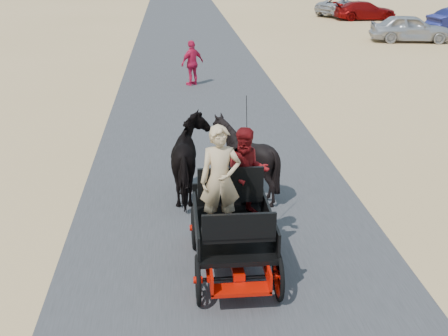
{
  "coord_description": "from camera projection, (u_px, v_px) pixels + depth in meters",
  "views": [
    {
      "loc": [
        -0.89,
        -7.5,
        5.13
      ],
      "look_at": [
        -0.01,
        2.25,
        1.2
      ],
      "focal_mm": 45.0,
      "sensor_mm": 36.0,
      "label": 1
    }
  ],
  "objects": [
    {
      "name": "ground",
      "position": [
        237.0,
        290.0,
        8.92
      ],
      "size": [
        140.0,
        140.0,
        0.0
      ],
      "primitive_type": "plane",
      "color": "tan"
    },
    {
      "name": "road",
      "position": [
        237.0,
        290.0,
        8.91
      ],
      "size": [
        6.0,
        140.0,
        0.01
      ],
      "primitive_type": "cube",
      "color": "#38383A",
      "rests_on": "ground"
    },
    {
      "name": "carriage",
      "position": [
        233.0,
        250.0,
        9.38
      ],
      "size": [
        1.3,
        2.4,
        0.72
      ],
      "primitive_type": null,
      "color": "black",
      "rests_on": "ground"
    },
    {
      "name": "horse_left",
      "position": [
        192.0,
        160.0,
        11.93
      ],
      "size": [
        0.91,
        2.01,
        1.7
      ],
      "primitive_type": "imported",
      "rotation": [
        0.0,
        0.0,
        3.14
      ],
      "color": "black",
      "rests_on": "ground"
    },
    {
      "name": "horse_right",
      "position": [
        244.0,
        158.0,
        12.02
      ],
      "size": [
        1.37,
        1.54,
        1.7
      ],
      "primitive_type": "imported",
      "rotation": [
        0.0,
        0.0,
        3.14
      ],
      "color": "black",
      "rests_on": "ground"
    },
    {
      "name": "driver_man",
      "position": [
        220.0,
        180.0,
        8.94
      ],
      "size": [
        0.66,
        0.43,
        1.8
      ],
      "primitive_type": "imported",
      "color": "tan",
      "rests_on": "carriage"
    },
    {
      "name": "passenger_woman",
      "position": [
        247.0,
        172.0,
        9.54
      ],
      "size": [
        0.77,
        0.6,
        1.58
      ],
      "primitive_type": "imported",
      "color": "#660C0F",
      "rests_on": "carriage"
    },
    {
      "name": "pedestrian",
      "position": [
        192.0,
        63.0,
        21.51
      ],
      "size": [
        1.06,
        0.93,
        1.73
      ],
      "primitive_type": "imported",
      "rotation": [
        0.0,
        0.0,
        3.77
      ],
      "color": "#C71641",
      "rests_on": "ground"
    },
    {
      "name": "car_a",
      "position": [
        411.0,
        28.0,
        31.2
      ],
      "size": [
        4.61,
        2.46,
        1.49
      ],
      "primitive_type": "imported",
      "rotation": [
        0.0,
        0.0,
        1.4
      ],
      "color": "#B2B2B7",
      "rests_on": "ground"
    },
    {
      "name": "car_c",
      "position": [
        365.0,
        11.0,
        40.25
      ],
      "size": [
        4.45,
        1.86,
        1.28
      ],
      "primitive_type": "imported",
      "rotation": [
        0.0,
        0.0,
        1.58
      ],
      "color": "maroon",
      "rests_on": "ground"
    },
    {
      "name": "car_d",
      "position": [
        346.0,
        6.0,
        42.52
      ],
      "size": [
        5.49,
        4.79,
        1.41
      ],
      "primitive_type": "imported",
      "rotation": [
        0.0,
        0.0,
        2.17
      ],
      "color": "#B2B2B7",
      "rests_on": "ground"
    }
  ]
}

